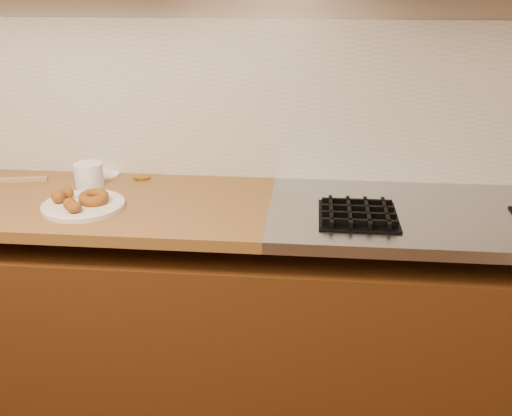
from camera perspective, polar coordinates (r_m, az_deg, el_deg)
The scene contains 12 objects.
wall_back at distance 2.36m, azimuth -10.57°, elevation 13.79°, with size 4.00×0.02×2.70m, color tan.
base_cabinet at distance 2.41m, azimuth -10.94°, elevation -10.67°, with size 3.60×0.60×0.77m, color #47220C.
stovetop at distance 2.15m, azimuth 18.83°, elevation -0.81°, with size 1.30×0.62×0.04m, color #9EA0A5.
backsplash at distance 2.37m, azimuth -10.39°, elevation 10.17°, with size 3.60×0.02×0.60m, color beige.
burner_grates at distance 2.07m, azimuth 18.73°, elevation -0.85°, with size 0.91×0.26×0.03m.
donut_plate at distance 2.15m, azimuth -16.11°, elevation 0.23°, with size 0.28×0.28×0.02m, color silver.
ring_donut at distance 2.14m, azimuth -15.22°, elevation 0.98°, with size 0.10×0.10×0.04m, color brown.
fried_dough_chunks at distance 2.13m, azimuth -17.58°, elevation 0.72°, with size 0.15×0.17×0.05m.
plastic_tub at distance 2.34m, azimuth -15.63°, elevation 3.06°, with size 0.11×0.11×0.09m, color white.
tub_lid at distance 2.46m, azimuth -14.39°, elevation 3.13°, with size 0.13×0.13×0.01m, color white.
brass_jar_lid at distance 2.39m, azimuth -10.81°, elevation 2.89°, with size 0.07×0.07×0.01m, color #A17D18.
wooden_utensil at distance 2.49m, azimuth -21.44°, elevation 2.53°, with size 0.19×0.02×0.02m, color #AB7C54.
Camera 1 is at (0.64, -0.25, 1.67)m, focal length 42.00 mm.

